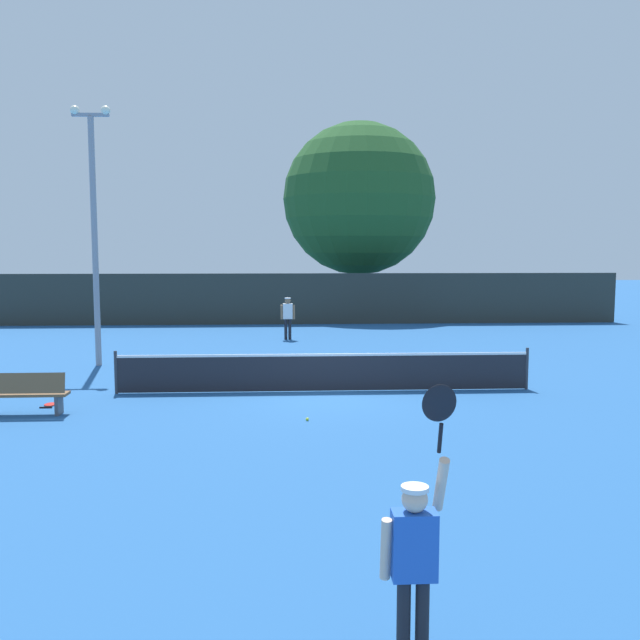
# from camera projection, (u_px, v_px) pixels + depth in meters

# --- Properties ---
(ground_plane) EXTENTS (120.00, 120.00, 0.00)m
(ground_plane) POSITION_uv_depth(u_px,v_px,m) (325.00, 391.00, 17.14)
(ground_plane) COLOR #235693
(tennis_net) EXTENTS (10.43, 0.08, 1.07)m
(tennis_net) POSITION_uv_depth(u_px,v_px,m) (325.00, 371.00, 17.09)
(tennis_net) COLOR #232328
(tennis_net) RESTS_ON ground
(perimeter_fence) EXTENTS (30.21, 0.12, 2.42)m
(perimeter_fence) POSITION_uv_depth(u_px,v_px,m) (305.00, 299.00, 32.38)
(perimeter_fence) COLOR #2D332D
(perimeter_fence) RESTS_ON ground
(player_serving) EXTENTS (0.68, 0.39, 2.44)m
(player_serving) POSITION_uv_depth(u_px,v_px,m) (415.00, 547.00, 5.76)
(player_serving) COLOR blue
(player_serving) RESTS_ON ground
(player_receiving) EXTENTS (0.57, 0.24, 1.66)m
(player_receiving) POSITION_uv_depth(u_px,v_px,m) (288.00, 314.00, 26.85)
(player_receiving) COLOR white
(player_receiving) RESTS_ON ground
(tennis_ball) EXTENTS (0.07, 0.07, 0.07)m
(tennis_ball) POSITION_uv_depth(u_px,v_px,m) (307.00, 419.00, 14.20)
(tennis_ball) COLOR #CCE033
(tennis_ball) RESTS_ON ground
(spare_racket) EXTENTS (0.28, 0.52, 0.04)m
(spare_racket) POSITION_uv_depth(u_px,v_px,m) (50.00, 404.00, 15.61)
(spare_racket) COLOR black
(spare_racket) RESTS_ON ground
(courtside_bench) EXTENTS (1.80, 0.44, 0.95)m
(courtside_bench) POSITION_uv_depth(u_px,v_px,m) (24.00, 393.00, 14.62)
(courtside_bench) COLOR brown
(courtside_bench) RESTS_ON ground
(light_pole) EXTENTS (1.18, 0.28, 7.81)m
(light_pole) POSITION_uv_depth(u_px,v_px,m) (94.00, 219.00, 20.52)
(light_pole) COLOR gray
(light_pole) RESTS_ON ground
(large_tree) EXTENTS (8.27, 8.27, 10.43)m
(large_tree) POSITION_uv_depth(u_px,v_px,m) (359.00, 199.00, 37.11)
(large_tree) COLOR brown
(large_tree) RESTS_ON ground
(parked_car_near) EXTENTS (1.93, 4.21, 1.69)m
(parked_car_near) POSITION_uv_depth(u_px,v_px,m) (256.00, 298.00, 38.88)
(parked_car_near) COLOR #B7B7BC
(parked_car_near) RESTS_ON ground
(parked_car_mid) EXTENTS (2.30, 4.37, 1.69)m
(parked_car_mid) POSITION_uv_depth(u_px,v_px,m) (483.00, 298.00, 39.24)
(parked_car_mid) COLOR navy
(parked_car_mid) RESTS_ON ground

